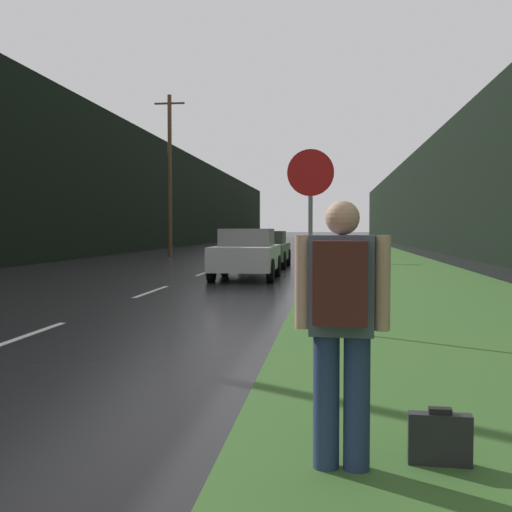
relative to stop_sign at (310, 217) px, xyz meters
name	(u,v)px	position (x,y,z in m)	size (l,w,h in m)	color
grass_verge	(365,254)	(2.54, 31.10, -1.79)	(6.00, 240.00, 0.02)	#386028
lane_stripe_b	(20,338)	(-4.22, -1.25, -1.79)	(0.12, 3.00, 0.01)	silver
lane_stripe_c	(152,291)	(-4.22, 5.75, -1.79)	(0.12, 3.00, 0.01)	silver
lane_stripe_d	(205,273)	(-4.22, 12.75, -1.79)	(0.12, 3.00, 0.01)	silver
lane_stripe_e	(234,263)	(-4.22, 19.75, -1.79)	(0.12, 3.00, 0.01)	silver
treeline_far_side	(155,195)	(-13.98, 41.10, 2.56)	(2.00, 140.00, 8.72)	black
treeline_near_side	(437,196)	(8.54, 41.10, 2.36)	(2.00, 140.00, 8.31)	black
utility_pole_far	(170,173)	(-9.14, 27.05, 3.08)	(1.80, 0.24, 9.48)	#4C3823
stop_sign	(310,217)	(0.00, 0.00, 0.00)	(0.74, 0.07, 2.86)	slate
hitchhiker_with_backpack	(342,318)	(0.39, -5.98, -0.77)	(0.62, 0.44, 1.79)	navy
suitcase	(440,440)	(1.05, -5.80, -1.61)	(0.42, 0.14, 0.41)	#232326
car_passing_near	(246,254)	(-2.34, 10.02, -0.99)	(1.99, 4.01, 1.61)	#BCBCBC
car_passing_far	(267,249)	(-2.34, 16.57, -1.03)	(1.83, 4.67, 1.51)	#4C514C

